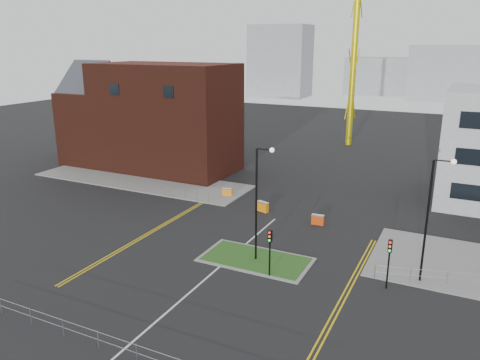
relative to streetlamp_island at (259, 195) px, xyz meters
The scene contains 22 objects.
ground 9.91m from the streetlamp_island, 105.50° to the right, with size 200.00×200.00×0.00m, color black.
pavement_left 26.80m from the streetlamp_island, 147.78° to the left, with size 28.00×8.00×0.12m, color slate.
island_kerb 5.38m from the streetlamp_island, behind, with size 8.60×4.60×0.08m, color slate.
grass_island 5.36m from the streetlamp_island, behind, with size 8.00×4.00×0.12m, color #254D19.
brick_building 32.20m from the streetlamp_island, 141.56° to the left, with size 24.20×10.07×14.24m.
streetlamp_island is the anchor object (origin of this frame).
streetlamp_right_near 12.17m from the streetlamp_island, ahead, with size 1.46×0.36×9.18m.
traffic_light_island 3.92m from the streetlamp_island, 48.59° to the right, with size 0.28×0.33×3.65m.
traffic_light_right 10.19m from the streetlamp_island, ahead, with size 0.28×0.33×3.65m.
railing_front 14.91m from the streetlamp_island, 99.00° to the right, with size 24.05×0.05×1.10m.
railing_left 17.22m from the streetlamp_island, 142.89° to the left, with size 6.05×0.05×1.10m.
centre_line 8.38m from the streetlamp_island, 110.29° to the right, with size 0.15×30.00×0.01m, color silver.
yellow_left_a 12.61m from the streetlamp_island, 169.89° to the left, with size 0.12×24.00×0.01m, color gold.
yellow_left_b 12.35m from the streetlamp_island, 169.62° to the left, with size 0.12×24.00×0.01m, color gold.
yellow_right_a 9.29m from the streetlamp_island, 15.36° to the right, with size 0.12×20.00×0.01m, color gold.
yellow_right_b 9.53m from the streetlamp_island, 14.78° to the right, with size 0.12×20.00×0.01m, color gold.
skyline_a 119.82m from the streetlamp_island, 110.65° to the left, with size 18.00×12.00×22.00m, color gray.
skyline_b 122.28m from the streetlamp_island, 86.35° to the left, with size 24.00×12.00×16.00m, color gray.
skyline_d 132.40m from the streetlamp_island, 94.43° to the left, with size 30.00×12.00×12.00m, color gray.
barrier_left 17.07m from the streetlamp_island, 126.14° to the left, with size 1.16×0.56×0.94m.
barrier_mid 12.20m from the streetlamp_island, 111.58° to the left, with size 1.32×0.77×1.06m.
barrier_right 10.80m from the streetlamp_island, 78.36° to the left, with size 1.18×0.44×0.98m.
Camera 1 is at (15.67, -22.73, 16.42)m, focal length 35.00 mm.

